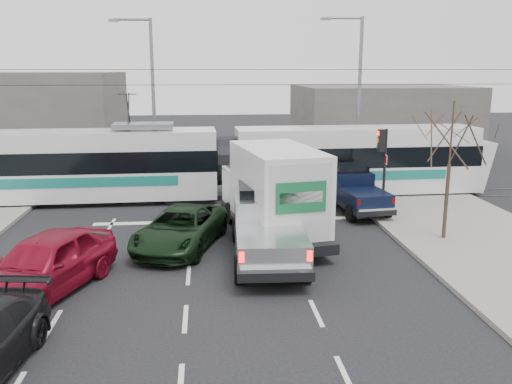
{
  "coord_description": "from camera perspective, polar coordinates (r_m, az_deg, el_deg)",
  "views": [
    {
      "loc": [
        -1.1,
        -15.88,
        6.24
      ],
      "look_at": [
        0.73,
        3.48,
        1.8
      ],
      "focal_mm": 38.0,
      "sensor_mm": 36.0,
      "label": 1
    }
  ],
  "objects": [
    {
      "name": "ground",
      "position": [
        17.1,
        -1.35,
        -8.55
      ],
      "size": [
        120.0,
        120.0,
        0.0
      ],
      "primitive_type": "plane",
      "color": "black",
      "rests_on": "ground"
    },
    {
      "name": "rails",
      "position": [
        26.64,
        -2.89,
        -0.68
      ],
      "size": [
        60.0,
        1.6,
        0.03
      ],
      "primitive_type": "cube",
      "color": "#33302D",
      "rests_on": "ground"
    },
    {
      "name": "building_left",
      "position": [
        40.15,
        -24.33,
        7.1
      ],
      "size": [
        14.0,
        10.0,
        6.0
      ],
      "primitive_type": "cube",
      "color": "#645F5A",
      "rests_on": "ground"
    },
    {
      "name": "building_right",
      "position": [
        42.15,
        12.83,
        7.45
      ],
      "size": [
        12.0,
        10.0,
        5.0
      ],
      "primitive_type": "cube",
      "color": "#645F5A",
      "rests_on": "ground"
    },
    {
      "name": "bare_tree",
      "position": [
        20.48,
        19.86,
        5.24
      ],
      "size": [
        2.4,
        2.4,
        5.0
      ],
      "color": "#47382B",
      "rests_on": "ground"
    },
    {
      "name": "traffic_signal",
      "position": [
        23.88,
        13.18,
        4.09
      ],
      "size": [
        0.44,
        0.44,
        3.6
      ],
      "color": "black",
      "rests_on": "ground"
    },
    {
      "name": "street_lamp_near",
      "position": [
        31.06,
        10.49,
        10.57
      ],
      "size": [
        2.38,
        0.25,
        9.0
      ],
      "color": "slate",
      "rests_on": "ground"
    },
    {
      "name": "street_lamp_far",
      "position": [
        32.05,
        -11.12,
        10.61
      ],
      "size": [
        2.38,
        0.25,
        9.0
      ],
      "color": "slate",
      "rests_on": "ground"
    },
    {
      "name": "catenary",
      "position": [
        26.01,
        -2.99,
        7.64
      ],
      "size": [
        60.0,
        0.2,
        7.0
      ],
      "color": "black",
      "rests_on": "ground"
    },
    {
      "name": "tram",
      "position": [
        26.36,
        -3.26,
        3.16
      ],
      "size": [
        24.98,
        3.11,
        5.09
      ],
      "rotation": [
        0.0,
        0.0,
        0.02
      ],
      "color": "white",
      "rests_on": "ground"
    },
    {
      "name": "silver_pickup",
      "position": [
        18.31,
        1.15,
        -3.3
      ],
      "size": [
        2.49,
        6.42,
        2.3
      ],
      "rotation": [
        0.0,
        0.0,
        -0.04
      ],
      "color": "black",
      "rests_on": "ground"
    },
    {
      "name": "box_truck",
      "position": [
        20.05,
        1.77,
        -0.14
      ],
      "size": [
        3.61,
        7.33,
        3.51
      ],
      "rotation": [
        0.0,
        0.0,
        0.18
      ],
      "color": "black",
      "rests_on": "ground"
    },
    {
      "name": "navy_pickup",
      "position": [
        24.66,
        10.16,
        0.33
      ],
      "size": [
        2.27,
        4.86,
        1.97
      ],
      "rotation": [
        0.0,
        0.0,
        0.12
      ],
      "color": "black",
      "rests_on": "ground"
    },
    {
      "name": "green_car",
      "position": [
        19.45,
        -7.95,
        -3.8
      ],
      "size": [
        3.74,
        5.54,
        1.41
      ],
      "primitive_type": "imported",
      "rotation": [
        0.0,
        0.0,
        -0.3
      ],
      "color": "black",
      "rests_on": "ground"
    },
    {
      "name": "red_car",
      "position": [
        16.52,
        -21.27,
        -7.05
      ],
      "size": [
        3.74,
        5.45,
        1.72
      ],
      "primitive_type": "imported",
      "rotation": [
        0.0,
        0.0,
        -0.37
      ],
      "color": "maroon",
      "rests_on": "ground"
    }
  ]
}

